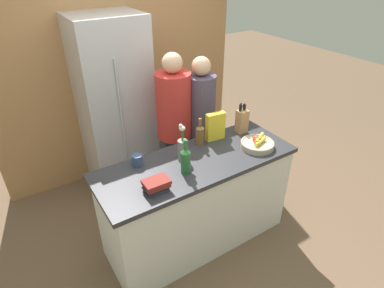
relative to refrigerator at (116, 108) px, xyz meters
The scene contains 14 objects.
ground_plane 1.61m from the refrigerator, 79.61° to the right, with size 14.00×14.00×0.00m, color brown.
kitchen_island 1.38m from the refrigerator, 79.61° to the right, with size 1.75×0.65×0.92m.
back_wall_wood 0.54m from the refrigerator, 57.31° to the left, with size 2.95×0.12×2.60m.
refrigerator is the anchor object (origin of this frame).
fruit_bowl 1.59m from the refrigerator, 59.46° to the right, with size 0.30×0.30×0.10m.
knife_block 1.38m from the refrigerator, 51.01° to the right, with size 0.10×0.09×0.31m.
flower_vase 1.19m from the refrigerator, 83.37° to the right, with size 0.08×0.08×0.34m.
cereal_box 1.20m from the refrigerator, 61.46° to the right, with size 0.19×0.08×0.27m.
coffee_mug 1.07m from the refrigerator, 101.94° to the right, with size 0.09×0.13×0.10m.
book_stack 1.44m from the refrigerator, 99.53° to the right, with size 0.19×0.16×0.09m.
bottle_oil 1.35m from the refrigerator, 87.36° to the right, with size 0.08×0.08×0.30m.
bottle_vinegar 1.12m from the refrigerator, 68.95° to the right, with size 0.08×0.08×0.26m.
person_at_sink 0.72m from the refrigerator, 57.28° to the right, with size 0.35×0.35×1.66m.
person_in_blue 0.94m from the refrigerator, 44.91° to the right, with size 0.30×0.30×1.59m.
Camera 1 is at (-1.25, -1.87, 2.44)m, focal length 30.00 mm.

